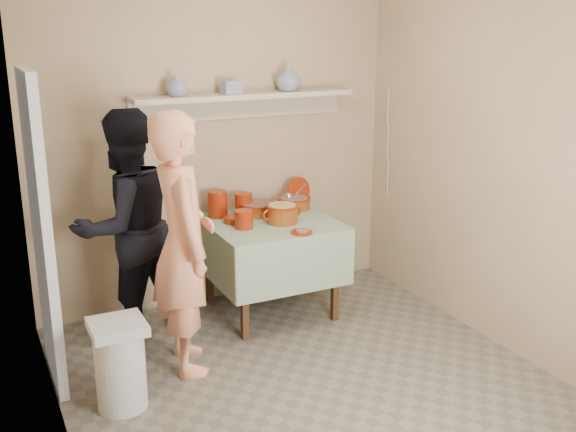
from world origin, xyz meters
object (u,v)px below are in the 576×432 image
person_helper (126,227)px  cazuela_rice (282,212)px  person_cook (183,244)px  trash_bin (120,364)px  serving_table (270,235)px

person_helper → cazuela_rice: bearing=154.5°
cazuela_rice → person_cook: bearing=-153.3°
cazuela_rice → trash_bin: (-1.47, -0.80, -0.56)m
cazuela_rice → trash_bin: size_ratio=0.59×
person_cook → person_helper: person_cook is taller
trash_bin → cazuela_rice: bearing=28.8°
person_cook → cazuela_rice: 1.05m
cazuela_rice → trash_bin: 1.76m
cazuela_rice → trash_bin: cazuela_rice is taller
person_cook → serving_table: size_ratio=1.79×
person_cook → serving_table: bearing=-50.5°
person_helper → cazuela_rice: person_helper is taller
cazuela_rice → serving_table: bearing=126.5°
person_cook → serving_table: (0.88, 0.56, -0.23)m
person_helper → trash_bin: (-0.29, -0.94, -0.56)m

